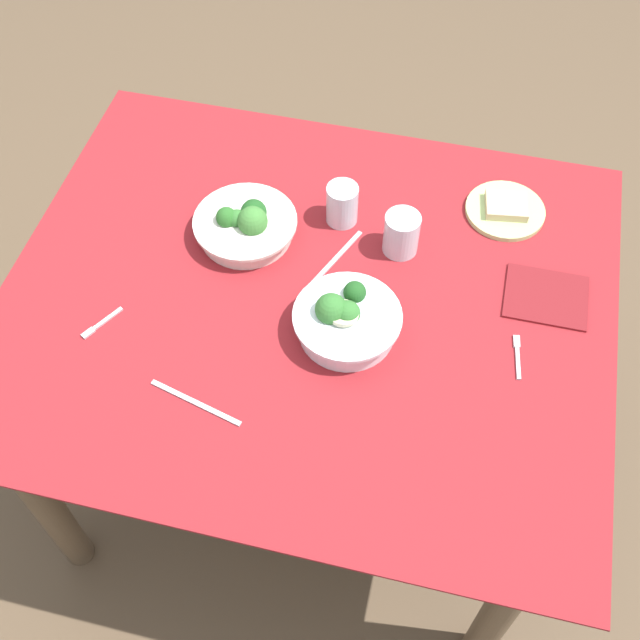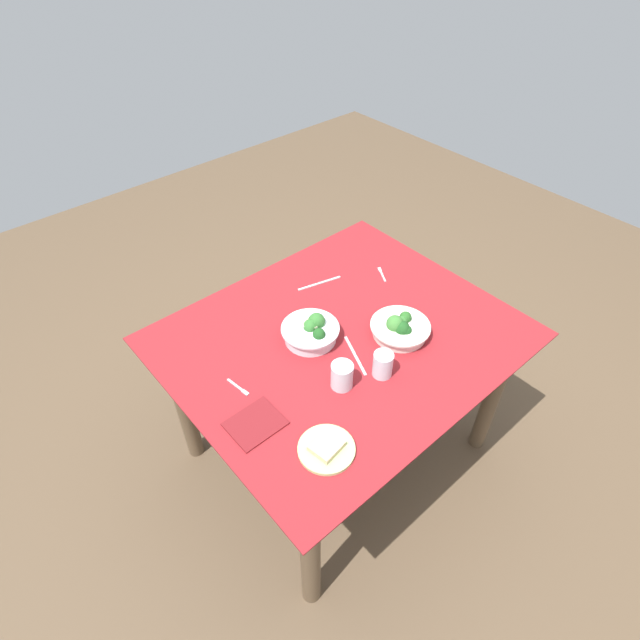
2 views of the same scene
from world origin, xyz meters
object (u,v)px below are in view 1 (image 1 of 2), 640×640
Objects in this scene: table_knife_right at (196,403)px; table_knife_left at (334,260)px; fork_by_far_bowl at (517,355)px; broccoli_bowl_near at (346,320)px; napkin_folded_upper at (546,297)px; water_glass_side at (401,234)px; bread_side_plate at (505,209)px; fork_by_near_bowl at (100,324)px; water_glass_center at (342,204)px; broccoli_bowl_far at (246,224)px.

table_knife_left is at bearing -99.51° from table_knife_right.
fork_by_far_bowl is 0.43m from table_knife_left.
broccoli_bowl_near is at bearing -121.99° from table_knife_right.
napkin_folded_upper is (0.63, 0.41, 0.00)m from table_knife_right.
bread_side_plate is at bearing 37.17° from water_glass_side.
fork_by_near_bowl is (-0.77, -0.50, -0.01)m from bread_side_plate.
table_knife_right is (0.25, -0.13, -0.00)m from fork_by_near_bowl.
water_glass_center is at bearing 163.97° from fork_by_near_bowl.
table_knife_left is (0.20, -0.03, -0.03)m from broccoli_bowl_far.
table_knife_right is at bearing 105.18° from fork_by_far_bowl.
fork_by_near_bowl is at bearing 145.45° from table_knife_left.
fork_by_near_bowl is at bearing -13.15° from table_knife_right.
water_glass_side is 0.57× the size of napkin_folded_upper.
napkin_folded_upper reaches higher than fork_by_near_bowl.
table_knife_right is 0.75m from napkin_folded_upper.
fork_by_far_bowl is at bearing -38.61° from water_glass_side.
table_knife_left and table_knife_right have the same top height.
water_glass_side is at bearing -39.85° from table_knife_left.
broccoli_bowl_far reaches higher than table_knife_right.
table_knife_left is (-0.41, 0.15, -0.00)m from fork_by_far_bowl.
water_glass_side is at bearing 43.30° from fork_by_far_bowl.
bread_side_plate is (0.28, 0.40, -0.03)m from broccoli_bowl_near.
table_knife_left is at bearing -152.42° from water_glass_side.
water_glass_side is at bearing 151.75° from fork_by_near_bowl.
broccoli_bowl_far is at bearing -159.95° from bread_side_plate.
napkin_folded_upper is at bearing -23.87° from fork_by_far_bowl.
napkin_folded_upper is (0.04, 0.16, 0.00)m from fork_by_far_bowl.
fork_by_near_bowl is 0.54× the size of napkin_folded_upper.
broccoli_bowl_far is at bearing 65.38° from fork_by_far_bowl.
broccoli_bowl_near is 0.49m from bread_side_plate.
water_glass_center is 0.48× the size of table_knife_left.
water_glass_side is 0.65m from fork_by_near_bowl.
fork_by_far_bowl is 0.84m from fork_by_near_bowl.
bread_side_plate is 0.82m from table_knife_right.
broccoli_bowl_near is at bearing 85.44° from fork_by_far_bowl.
bread_side_plate is at bearing 20.05° from broccoli_bowl_far.
water_glass_center is 0.13m from table_knife_left.
broccoli_bowl_far is at bearing -154.02° from water_glass_center.
fork_by_far_bowl is at bearing -142.46° from table_knife_right.
broccoli_bowl_far is at bearing 178.01° from napkin_folded_upper.
broccoli_bowl_far is at bearing 104.32° from table_knife_left.
bread_side_plate reaches higher than table_knife_right.
broccoli_bowl_far is 2.20× the size of fork_by_far_bowl.
water_glass_side is (0.33, 0.04, 0.02)m from broccoli_bowl_far.
broccoli_bowl_far is 0.38m from fork_by_near_bowl.
water_glass_side reaches higher than napkin_folded_upper.
table_knife_left is (0.01, -0.12, -0.05)m from water_glass_center.
broccoli_bowl_far is 1.04× the size of broccoli_bowl_near.
fork_by_far_bowl is 1.13× the size of fork_by_near_bowl.
water_glass_side is at bearing -21.24° from water_glass_center.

